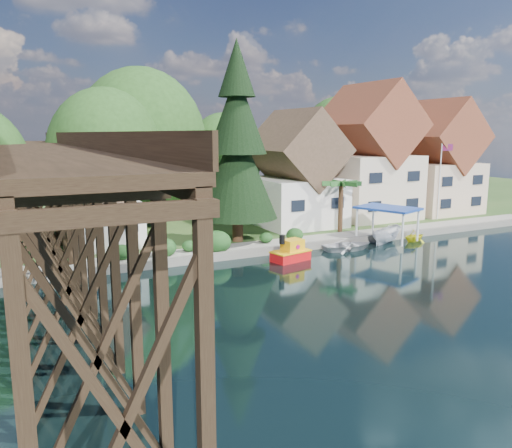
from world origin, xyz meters
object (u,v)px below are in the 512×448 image
object	(u,v)px
tugboat	(291,252)
house_center	(367,161)
trestle_bridge	(43,203)
house_right	(435,165)
conifer	(237,147)
boat_white_a	(348,245)
boat_canopy	(387,228)
house_left	(295,177)
palm_tree	(341,185)
boat_yellow	(414,235)
flagpole	(442,173)
shed	(106,204)

from	to	relation	value
tugboat	house_center	bearing A→B (deg)	34.99
trestle_bridge	house_right	xyz separation A→B (m)	(41.00, 10.83, 0.43)
trestle_bridge	conifer	size ratio (longest dim) A/B	2.77
trestle_bridge	boat_white_a	xyz separation A→B (m)	(22.37, 1.44, -4.92)
house_center	boat_canopy	size ratio (longest dim) A/B	2.44
tugboat	boat_white_a	xyz separation A→B (m)	(5.86, 0.96, -0.19)
trestle_bridge	house_left	distance (m)	25.42
tugboat	palm_tree	bearing A→B (deg)	32.64
trestle_bridge	house_right	bearing A→B (deg)	14.79
boat_canopy	boat_yellow	size ratio (longest dim) A/B	2.53
conifer	tugboat	world-z (taller)	conifer
palm_tree	boat_yellow	world-z (taller)	palm_tree
tugboat	flagpole	bearing A→B (deg)	16.30
trestle_bridge	tugboat	xyz separation A→B (m)	(16.51, 0.48, -4.72)
flagpole	boat_canopy	world-z (taller)	flagpole
tugboat	boat_canopy	distance (m)	10.39
house_right	shed	world-z (taller)	house_right
shed	boat_yellow	size ratio (longest dim) A/B	3.49
trestle_bridge	flagpole	distance (m)	38.34
house_center	tugboat	bearing A→B (deg)	-145.01
conifer	boat_white_a	xyz separation A→B (m)	(7.52, -4.84, -7.74)
palm_tree	boat_canopy	size ratio (longest dim) A/B	0.85
shed	palm_tree	bearing A→B (deg)	-10.44
house_center	house_left	bearing A→B (deg)	-176.82
house_center	boat_yellow	world-z (taller)	house_center
shed	flagpole	xyz separation A→B (m)	(32.75, -2.63, 1.44)
house_right	boat_yellow	world-z (taller)	house_right
flagpole	boat_canopy	size ratio (longest dim) A/B	1.36
trestle_bridge	shed	distance (m)	10.69
house_right	palm_tree	distance (m)	17.15
house_right	palm_tree	xyz separation A→B (m)	(-16.34, -5.12, -1.03)
house_center	house_right	size ratio (longest dim) A/B	1.12
house_center	tugboat	distance (m)	19.78
house_right	conifer	size ratio (longest dim) A/B	0.78
house_left	conifer	size ratio (longest dim) A/B	0.69
palm_tree	tugboat	world-z (taller)	palm_tree
house_center	house_right	xyz separation A→B (m)	(9.00, -0.50, -0.64)
trestle_bridge	boat_white_a	world-z (taller)	trestle_bridge
trestle_bridge	conifer	distance (m)	16.37
house_center	shed	world-z (taller)	house_center
palm_tree	boat_canopy	bearing A→B (deg)	-60.69
palm_tree	house_center	bearing A→B (deg)	37.46
trestle_bridge	boat_yellow	bearing A→B (deg)	2.83
conifer	boat_canopy	xyz separation A→B (m)	(11.91, -4.32, -6.84)
flagpole	boat_yellow	size ratio (longest dim) A/B	3.46
house_right	conifer	distance (m)	26.65
conifer	palm_tree	bearing A→B (deg)	-3.33
shed	tugboat	world-z (taller)	shed
trestle_bridge	house_center	world-z (taller)	house_center
flagpole	conifer	bearing A→B (deg)	-178.95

